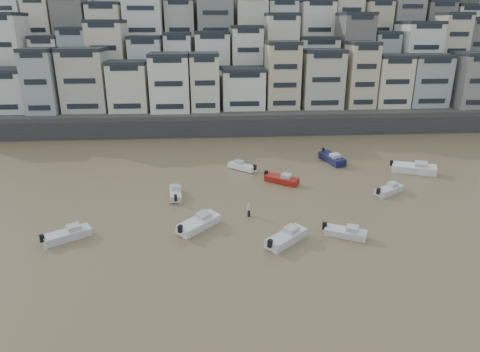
{
  "coord_description": "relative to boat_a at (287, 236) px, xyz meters",
  "views": [
    {
      "loc": [
        4.11,
        -18.0,
        21.39
      ],
      "look_at": [
        7.62,
        30.0,
        4.0
      ],
      "focal_mm": 32.0,
      "sensor_mm": 36.0,
      "label": 1
    }
  ],
  "objects": [
    {
      "name": "boat_j",
      "position": [
        -22.63,
        2.36,
        -0.06
      ],
      "size": [
        5.28,
        4.3,
        1.42
      ],
      "primitive_type": null,
      "rotation": [
        0.0,
        0.0,
        0.59
      ],
      "color": "silver",
      "rests_on": "ground"
    },
    {
      "name": "boat_c",
      "position": [
        -9.03,
        3.81,
        0.03
      ],
      "size": [
        5.37,
        5.65,
        1.6
      ],
      "primitive_type": null,
      "rotation": [
        0.0,
        0.0,
        0.84
      ],
      "color": "white",
      "rests_on": "ground"
    },
    {
      "name": "boat_g",
      "position": [
        22.81,
        19.92,
        0.16
      ],
      "size": [
        7.16,
        4.67,
        1.86
      ],
      "primitive_type": null,
      "rotation": [
        0.0,
        0.0,
        -0.39
      ],
      "color": "white",
      "rests_on": "ground"
    },
    {
      "name": "boat_i",
      "position": [
        12.03,
        25.96,
        0.1
      ],
      "size": [
        3.54,
        6.72,
        1.75
      ],
      "primitive_type": null,
      "rotation": [
        0.0,
        0.0,
        -1.34
      ],
      "color": "#13153D",
      "rests_on": "ground"
    },
    {
      "name": "boat_h",
      "position": [
        -2.72,
        23.31,
        -0.09
      ],
      "size": [
        4.84,
        4.58,
        1.37
      ],
      "primitive_type": null,
      "rotation": [
        0.0,
        0.0,
        2.41
      ],
      "color": "white",
      "rests_on": "ground"
    },
    {
      "name": "boat_e",
      "position": [
        2.36,
        17.17,
        -0.05
      ],
      "size": [
        5.28,
        4.59,
        1.45
      ],
      "primitive_type": null,
      "rotation": [
        0.0,
        0.0,
        -0.65
      ],
      "color": "maroon",
      "rests_on": "ground"
    },
    {
      "name": "boat_a",
      "position": [
        0.0,
        0.0,
        0.0
      ],
      "size": [
        5.41,
        5.24,
        1.55
      ],
      "primitive_type": null,
      "rotation": [
        0.0,
        0.0,
        0.75
      ],
      "color": "silver",
      "rests_on": "ground"
    },
    {
      "name": "harbor_wall",
      "position": [
        -1.7,
        44.45,
        0.98
      ],
      "size": [
        140.0,
        3.0,
        3.5
      ],
      "primitive_type": "cube",
      "color": "#38383A",
      "rests_on": "ground"
    },
    {
      "name": "person_pink",
      "position": [
        -3.25,
        6.57,
        0.1
      ],
      "size": [
        0.44,
        0.44,
        1.74
      ],
      "primitive_type": null,
      "color": "pink",
      "rests_on": "ground"
    },
    {
      "name": "boat_d",
      "position": [
        15.89,
        12.32,
        -0.1
      ],
      "size": [
        5.03,
        4.02,
        1.35
      ],
      "primitive_type": null,
      "rotation": [
        0.0,
        0.0,
        0.57
      ],
      "color": "silver",
      "rests_on": "ground"
    },
    {
      "name": "boat_b",
      "position": [
        6.45,
        0.82,
        -0.13
      ],
      "size": [
        4.92,
        3.51,
        1.29
      ],
      "primitive_type": null,
      "rotation": [
        0.0,
        0.0,
        -0.47
      ],
      "color": "silver",
      "rests_on": "ground"
    },
    {
      "name": "boat_f",
      "position": [
        -12.21,
        13.07,
        -0.11
      ],
      "size": [
        2.04,
        4.97,
        1.32
      ],
      "primitive_type": null,
      "rotation": [
        0.0,
        0.0,
        1.67
      ],
      "color": "silver",
      "rests_on": "ground"
    },
    {
      "name": "hillside",
      "position": [
        3.03,
        84.29,
        12.23
      ],
      "size": [
        141.04,
        66.0,
        50.0
      ],
      "color": "#4C4C47",
      "rests_on": "ground"
    }
  ]
}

